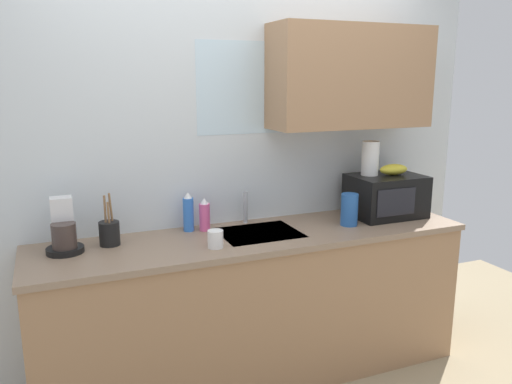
% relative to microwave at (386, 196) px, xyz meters
% --- Properties ---
extents(kitchen_wall_assembly, '(3.31, 0.42, 2.50)m').
position_rel_microwave_xyz_m(kitchen_wall_assembly, '(-0.80, 0.26, 0.32)').
color(kitchen_wall_assembly, silver).
rests_on(kitchen_wall_assembly, ground).
extents(counter_unit, '(2.54, 0.63, 0.90)m').
position_rel_microwave_xyz_m(counter_unit, '(-0.94, -0.05, -0.58)').
color(counter_unit, '#9E7551').
rests_on(counter_unit, ground).
extents(sink_faucet, '(0.03, 0.03, 0.20)m').
position_rel_microwave_xyz_m(sink_faucet, '(-0.91, 0.19, -0.03)').
color(sink_faucet, '#B2B5BA').
rests_on(sink_faucet, counter_unit).
extents(microwave, '(0.46, 0.35, 0.27)m').
position_rel_microwave_xyz_m(microwave, '(0.00, 0.00, 0.00)').
color(microwave, black).
rests_on(microwave, counter_unit).
extents(banana_bunch, '(0.20, 0.11, 0.07)m').
position_rel_microwave_xyz_m(banana_bunch, '(0.05, 0.00, 0.17)').
color(banana_bunch, gold).
rests_on(banana_bunch, microwave).
extents(paper_towel_roll, '(0.11, 0.11, 0.22)m').
position_rel_microwave_xyz_m(paper_towel_roll, '(-0.10, 0.05, 0.24)').
color(paper_towel_roll, white).
rests_on(paper_towel_roll, microwave).
extents(coffee_maker, '(0.19, 0.21, 0.28)m').
position_rel_microwave_xyz_m(coffee_maker, '(-1.97, 0.06, -0.03)').
color(coffee_maker, black).
rests_on(coffee_maker, counter_unit).
extents(dish_soap_bottle_pink, '(0.06, 0.06, 0.20)m').
position_rel_microwave_xyz_m(dish_soap_bottle_pink, '(-1.19, 0.14, -0.04)').
color(dish_soap_bottle_pink, '#E55999').
rests_on(dish_soap_bottle_pink, counter_unit).
extents(dish_soap_bottle_blue, '(0.06, 0.06, 0.23)m').
position_rel_microwave_xyz_m(dish_soap_bottle_blue, '(-1.28, 0.16, -0.03)').
color(dish_soap_bottle_blue, blue).
rests_on(dish_soap_bottle_blue, counter_unit).
extents(cereal_canister, '(0.10, 0.10, 0.20)m').
position_rel_microwave_xyz_m(cereal_canister, '(-0.34, -0.10, -0.04)').
color(cereal_canister, '#2659A5').
rests_on(cereal_canister, counter_unit).
extents(mug_white, '(0.08, 0.08, 0.09)m').
position_rel_microwave_xyz_m(mug_white, '(-1.23, -0.19, -0.09)').
color(mug_white, white).
rests_on(mug_white, counter_unit).
extents(utensil_crock, '(0.11, 0.11, 0.29)m').
position_rel_microwave_xyz_m(utensil_crock, '(-1.74, 0.07, -0.06)').
color(utensil_crock, black).
rests_on(utensil_crock, counter_unit).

